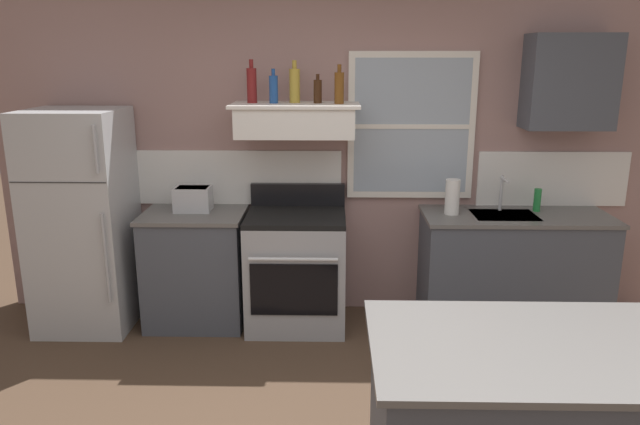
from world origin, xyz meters
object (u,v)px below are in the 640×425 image
paper_towel_roll (452,197)px  dish_soap_bottle (537,200)px  toaster (193,199)px  bottle_champagne_gold_foil (295,85)px  stove_range (296,269)px  bottle_amber_wine (339,87)px  bottle_red_label_wine (252,85)px  refrigerator (83,221)px  bottle_blue_liqueur (274,89)px  bottle_brown_stout (318,91)px

paper_towel_roll → dish_soap_bottle: paper_towel_roll is taller
toaster → bottle_champagne_gold_foil: (0.80, 0.07, 0.87)m
stove_range → bottle_amber_wine: 1.44m
paper_towel_roll → bottle_amber_wine: bearing=178.6°
bottle_red_label_wine → dish_soap_bottle: (2.21, 0.02, -0.88)m
refrigerator → toaster: size_ratio=5.75×
bottle_amber_wine → paper_towel_roll: (0.87, -0.02, -0.82)m
refrigerator → bottle_champagne_gold_foil: (1.64, 0.18, 1.02)m
bottle_red_label_wine → bottle_blue_liqueur: bottle_red_label_wine is taller
paper_towel_roll → stove_range: bearing=-178.2°
toaster → dish_soap_bottle: toaster is taller
dish_soap_bottle → bottle_blue_liqueur: bearing=-178.7°
bottle_red_label_wine → bottle_blue_liqueur: bearing=-10.3°
refrigerator → stove_range: 1.70m
refrigerator → dish_soap_bottle: size_ratio=9.49×
paper_towel_roll → bottle_red_label_wine: bearing=176.8°
bottle_red_label_wine → bottle_blue_liqueur: 0.17m
paper_towel_roll → dish_soap_bottle: 0.69m
stove_range → bottle_brown_stout: (0.17, 0.11, 1.37)m
toaster → bottle_brown_stout: size_ratio=1.39×
toaster → bottle_red_label_wine: size_ratio=0.93×
bottle_blue_liqueur → bottle_champagne_gold_foil: size_ratio=0.81×
toaster → bottle_blue_liqueur: size_ratio=1.18×
bottle_champagne_gold_foil → dish_soap_bottle: (1.89, -0.02, -0.88)m
bottle_blue_liqueur → paper_towel_roll: bearing=-2.3°
refrigerator → bottle_brown_stout: size_ratio=7.98×
refrigerator → toaster: bearing=7.5°
stove_range → toaster: bearing=173.9°
refrigerator → bottle_amber_wine: bottle_amber_wine is taller
bottle_red_label_wine → bottle_brown_stout: bearing=-1.0°
paper_towel_roll → toaster: bearing=178.6°
bottle_amber_wine → bottle_blue_liqueur: bearing=176.2°
bottle_brown_stout → stove_range: bearing=-145.7°
refrigerator → bottle_red_label_wine: (1.32, 0.14, 1.03)m
toaster → paper_towel_roll: paper_towel_roll is taller
stove_range → dish_soap_bottle: bearing=4.2°
bottle_red_label_wine → bottle_brown_stout: size_ratio=1.49×
stove_range → bottle_champagne_gold_foil: bottle_champagne_gold_foil is taller
bottle_brown_stout → paper_towel_roll: 1.30m
toaster → bottle_champagne_gold_foil: bottle_champagne_gold_foil is taller
stove_range → bottle_champagne_gold_foil: bearing=93.3°
bottle_red_label_wine → paper_towel_roll: 1.74m
bottle_blue_liqueur → paper_towel_roll: 1.58m
bottle_brown_stout → dish_soap_bottle: 1.91m
refrigerator → dish_soap_bottle: refrigerator is taller
bottle_brown_stout → dish_soap_bottle: size_ratio=1.19×
toaster → bottle_brown_stout: (0.98, 0.03, 0.83)m
bottle_brown_stout → paper_towel_roll: size_ratio=0.79×
bottle_blue_liqueur → dish_soap_bottle: bottle_blue_liqueur is taller
stove_range → bottle_blue_liqueur: 1.40m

